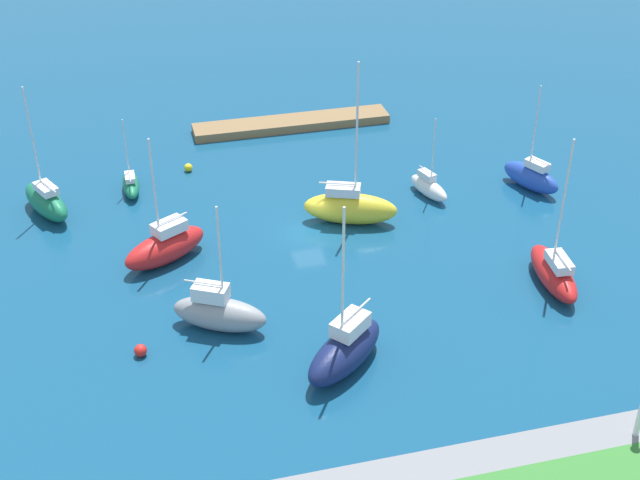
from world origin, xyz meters
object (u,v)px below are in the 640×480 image
object	(u,v)px
sailboat_yellow_near_pier	(350,207)
sailboat_green_east_end	(131,184)
mooring_buoy_yellow	(188,168)
sailboat_red_inner_mooring	(554,272)
sailboat_white_far_north	(429,187)
pier_dock	(292,123)
sailboat_gray_west_end	(219,312)
sailboat_red_mid_basin	(165,246)
sailboat_navy_lone_north	(345,349)
sailboat_green_outer_mooring	(46,201)
sailboat_blue_center_basin	(531,176)
mooring_buoy_red	(141,350)

from	to	relation	value
sailboat_yellow_near_pier	sailboat_green_east_end	xyz separation A→B (m)	(16.90, -9.63, -0.69)
mooring_buoy_yellow	sailboat_red_inner_mooring	bearing A→B (deg)	133.95
sailboat_white_far_north	pier_dock	bearing A→B (deg)	-171.17
sailboat_white_far_north	sailboat_yellow_near_pier	distance (m)	8.20
sailboat_red_inner_mooring	sailboat_green_east_end	size ratio (longest dim) A/B	1.73
pier_dock	sailboat_gray_west_end	distance (m)	32.58
sailboat_red_mid_basin	sailboat_navy_lone_north	xyz separation A→B (m)	(-9.81, 15.22, 0.14)
sailboat_red_mid_basin	sailboat_gray_west_end	size ratio (longest dim) A/B	1.08
sailboat_green_outer_mooring	sailboat_navy_lone_north	xyz separation A→B (m)	(-18.62, 24.55, 0.16)
sailboat_white_far_north	sailboat_blue_center_basin	world-z (taller)	sailboat_blue_center_basin
sailboat_navy_lone_north	sailboat_gray_west_end	world-z (taller)	sailboat_navy_lone_north
sailboat_gray_west_end	sailboat_red_inner_mooring	distance (m)	24.24
sailboat_navy_lone_north	sailboat_gray_west_end	xyz separation A→B (m)	(7.14, -6.00, -0.11)
sailboat_navy_lone_north	sailboat_red_inner_mooring	xyz separation A→B (m)	(-17.08, -5.06, -0.31)
pier_dock	sailboat_red_mid_basin	bearing A→B (deg)	55.58
sailboat_navy_lone_north	mooring_buoy_red	xyz separation A→B (m)	(12.57, -4.37, -1.04)
sailboat_navy_lone_north	sailboat_yellow_near_pier	size ratio (longest dim) A/B	0.88
sailboat_navy_lone_north	mooring_buoy_yellow	xyz separation A→B (m)	(6.43, -29.44, -1.09)
sailboat_blue_center_basin	mooring_buoy_yellow	bearing A→B (deg)	44.27
sailboat_red_inner_mooring	mooring_buoy_red	bearing A→B (deg)	96.57
sailboat_green_outer_mooring	sailboat_yellow_near_pier	size ratio (longest dim) A/B	0.81
mooring_buoy_yellow	sailboat_navy_lone_north	bearing A→B (deg)	102.32
sailboat_white_far_north	sailboat_navy_lone_north	bearing A→B (deg)	-51.06
sailboat_yellow_near_pier	mooring_buoy_yellow	distance (m)	16.91
sailboat_green_east_end	sailboat_yellow_near_pier	bearing A→B (deg)	-119.76
sailboat_red_mid_basin	sailboat_red_inner_mooring	distance (m)	28.75
sailboat_gray_west_end	sailboat_yellow_near_pier	world-z (taller)	sailboat_yellow_near_pier
sailboat_blue_center_basin	sailboat_green_east_end	xyz separation A→B (m)	(33.69, -7.98, -0.42)
pier_dock	sailboat_green_outer_mooring	world-z (taller)	sailboat_green_outer_mooring
sailboat_white_far_north	sailboat_red_inner_mooring	size ratio (longest dim) A/B	0.63
sailboat_red_inner_mooring	mooring_buoy_red	distance (m)	29.67
sailboat_white_far_north	mooring_buoy_yellow	bearing A→B (deg)	-134.22
mooring_buoy_red	sailboat_white_far_north	bearing A→B (deg)	-148.82
sailboat_green_outer_mooring	sailboat_gray_west_end	distance (m)	21.82
sailboat_green_outer_mooring	sailboat_red_mid_basin	bearing A→B (deg)	-162.86
sailboat_red_inner_mooring	sailboat_blue_center_basin	bearing A→B (deg)	-14.38
sailboat_green_outer_mooring	sailboat_white_far_north	bearing A→B (deg)	-124.69
pier_dock	mooring_buoy_yellow	bearing A→B (deg)	31.89
sailboat_gray_west_end	mooring_buoy_red	distance (m)	5.75
sailboat_yellow_near_pier	sailboat_green_east_end	size ratio (longest dim) A/B	2.06
sailboat_gray_west_end	sailboat_white_far_north	bearing A→B (deg)	62.64
sailboat_blue_center_basin	mooring_buoy_red	bearing A→B (deg)	87.41
pier_dock	sailboat_white_far_north	xyz separation A→B (m)	(-8.31, 16.52, 0.46)
sailboat_red_inner_mooring	mooring_buoy_yellow	distance (m)	33.89
sailboat_gray_west_end	mooring_buoy_red	size ratio (longest dim) A/B	11.33
sailboat_red_mid_basin	mooring_buoy_red	world-z (taller)	sailboat_red_mid_basin
sailboat_green_outer_mooring	sailboat_yellow_near_pier	world-z (taller)	sailboat_yellow_near_pier
sailboat_white_far_north	sailboat_gray_west_end	distance (m)	24.42
sailboat_red_mid_basin	sailboat_blue_center_basin	xyz separation A→B (m)	(-31.82, -3.67, -0.13)
pier_dock	sailboat_green_east_end	xyz separation A→B (m)	(16.35, 9.49, 0.35)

